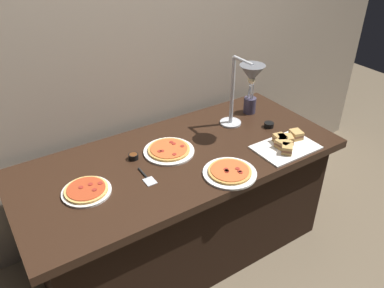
{
  "coord_description": "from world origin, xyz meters",
  "views": [
    {
      "loc": [
        -0.96,
        -1.6,
        2.01
      ],
      "look_at": [
        0.08,
        0.0,
        0.81
      ],
      "focal_mm": 36.16,
      "sensor_mm": 36.0,
      "label": 1
    }
  ],
  "objects_px": {
    "pizza_plate_front": "(169,150)",
    "sauce_cup_near": "(269,125)",
    "sauce_cup_far": "(133,156)",
    "serving_spatula": "(146,177)",
    "utensil_holder": "(250,105)",
    "pizza_plate_center": "(86,191)",
    "heat_lamp": "(248,79)",
    "pizza_plate_raised_stand": "(230,172)",
    "sandwich_platter": "(286,144)"
  },
  "relations": [
    {
      "from": "heat_lamp",
      "to": "utensil_holder",
      "type": "xyz_separation_m",
      "value": [
        0.21,
        0.19,
        -0.3
      ]
    },
    {
      "from": "pizza_plate_raised_stand",
      "to": "serving_spatula",
      "type": "xyz_separation_m",
      "value": [
        -0.39,
        0.22,
        -0.01
      ]
    },
    {
      "from": "heat_lamp",
      "to": "pizza_plate_raised_stand",
      "type": "relative_size",
      "value": 1.6
    },
    {
      "from": "pizza_plate_front",
      "to": "sauce_cup_near",
      "type": "bearing_deg",
      "value": -7.82
    },
    {
      "from": "pizza_plate_front",
      "to": "pizza_plate_center",
      "type": "bearing_deg",
      "value": -169.79
    },
    {
      "from": "sandwich_platter",
      "to": "sauce_cup_far",
      "type": "distance_m",
      "value": 0.9
    },
    {
      "from": "utensil_holder",
      "to": "pizza_plate_front",
      "type": "bearing_deg",
      "value": -169.5
    },
    {
      "from": "pizza_plate_raised_stand",
      "to": "utensil_holder",
      "type": "relative_size",
      "value": 1.31
    },
    {
      "from": "pizza_plate_center",
      "to": "serving_spatula",
      "type": "relative_size",
      "value": 1.47
    },
    {
      "from": "heat_lamp",
      "to": "pizza_plate_front",
      "type": "relative_size",
      "value": 1.56
    },
    {
      "from": "heat_lamp",
      "to": "sauce_cup_near",
      "type": "bearing_deg",
      "value": -11.53
    },
    {
      "from": "sauce_cup_near",
      "to": "serving_spatula",
      "type": "xyz_separation_m",
      "value": [
        -0.92,
        -0.05,
        -0.01
      ]
    },
    {
      "from": "heat_lamp",
      "to": "sauce_cup_near",
      "type": "height_order",
      "value": "heat_lamp"
    },
    {
      "from": "sauce_cup_near",
      "to": "serving_spatula",
      "type": "distance_m",
      "value": 0.92
    },
    {
      "from": "pizza_plate_front",
      "to": "serving_spatula",
      "type": "relative_size",
      "value": 1.75
    },
    {
      "from": "pizza_plate_center",
      "to": "heat_lamp",
      "type": "bearing_deg",
      "value": 2.06
    },
    {
      "from": "pizza_plate_front",
      "to": "utensil_holder",
      "type": "relative_size",
      "value": 1.34
    },
    {
      "from": "pizza_plate_front",
      "to": "pizza_plate_raised_stand",
      "type": "height_order",
      "value": "same"
    },
    {
      "from": "sandwich_platter",
      "to": "sauce_cup_near",
      "type": "relative_size",
      "value": 5.97
    },
    {
      "from": "sauce_cup_near",
      "to": "utensil_holder",
      "type": "distance_m",
      "value": 0.24
    },
    {
      "from": "pizza_plate_raised_stand",
      "to": "utensil_holder",
      "type": "xyz_separation_m",
      "value": [
        0.56,
        0.5,
        0.05
      ]
    },
    {
      "from": "pizza_plate_front",
      "to": "sauce_cup_near",
      "type": "xyz_separation_m",
      "value": [
        0.7,
        -0.1,
        0.0
      ]
    },
    {
      "from": "sandwich_platter",
      "to": "utensil_holder",
      "type": "relative_size",
      "value": 1.68
    },
    {
      "from": "sauce_cup_near",
      "to": "pizza_plate_center",
      "type": "bearing_deg",
      "value": -179.95
    },
    {
      "from": "pizza_plate_center",
      "to": "pizza_plate_raised_stand",
      "type": "height_order",
      "value": "same"
    },
    {
      "from": "heat_lamp",
      "to": "serving_spatula",
      "type": "relative_size",
      "value": 2.75
    },
    {
      "from": "heat_lamp",
      "to": "sandwich_platter",
      "type": "distance_m",
      "value": 0.44
    },
    {
      "from": "sauce_cup_far",
      "to": "sandwich_platter",
      "type": "bearing_deg",
      "value": -24.9
    },
    {
      "from": "sauce_cup_far",
      "to": "pizza_plate_center",
      "type": "bearing_deg",
      "value": -156.26
    },
    {
      "from": "sandwich_platter",
      "to": "utensil_holder",
      "type": "xyz_separation_m",
      "value": [
        0.11,
        0.47,
        0.04
      ]
    },
    {
      "from": "sandwich_platter",
      "to": "sauce_cup_far",
      "type": "relative_size",
      "value": 6.62
    },
    {
      "from": "pizza_plate_front",
      "to": "sandwich_platter",
      "type": "height_order",
      "value": "sandwich_platter"
    },
    {
      "from": "serving_spatula",
      "to": "pizza_plate_front",
      "type": "bearing_deg",
      "value": 33.57
    },
    {
      "from": "pizza_plate_raised_stand",
      "to": "sauce_cup_far",
      "type": "height_order",
      "value": "same"
    },
    {
      "from": "sauce_cup_near",
      "to": "pizza_plate_front",
      "type": "bearing_deg",
      "value": 172.18
    },
    {
      "from": "sauce_cup_far",
      "to": "utensil_holder",
      "type": "height_order",
      "value": "utensil_holder"
    },
    {
      "from": "pizza_plate_front",
      "to": "pizza_plate_raised_stand",
      "type": "distance_m",
      "value": 0.4
    },
    {
      "from": "sauce_cup_near",
      "to": "utensil_holder",
      "type": "xyz_separation_m",
      "value": [
        0.03,
        0.23,
        0.04
      ]
    },
    {
      "from": "pizza_plate_front",
      "to": "serving_spatula",
      "type": "distance_m",
      "value": 0.27
    },
    {
      "from": "sauce_cup_far",
      "to": "serving_spatula",
      "type": "xyz_separation_m",
      "value": [
        -0.02,
        -0.2,
        -0.01
      ]
    },
    {
      "from": "pizza_plate_center",
      "to": "sandwich_platter",
      "type": "height_order",
      "value": "sandwich_platter"
    },
    {
      "from": "pizza_plate_front",
      "to": "sauce_cup_near",
      "type": "height_order",
      "value": "same"
    },
    {
      "from": "sauce_cup_far",
      "to": "heat_lamp",
      "type": "bearing_deg",
      "value": -8.5
    },
    {
      "from": "sandwich_platter",
      "to": "sauce_cup_near",
      "type": "bearing_deg",
      "value": 71.11
    },
    {
      "from": "sandwich_platter",
      "to": "utensil_holder",
      "type": "distance_m",
      "value": 0.48
    },
    {
      "from": "pizza_plate_raised_stand",
      "to": "utensil_holder",
      "type": "height_order",
      "value": "utensil_holder"
    },
    {
      "from": "pizza_plate_center",
      "to": "serving_spatula",
      "type": "height_order",
      "value": "pizza_plate_center"
    },
    {
      "from": "serving_spatula",
      "to": "sauce_cup_near",
      "type": "bearing_deg",
      "value": 3.37
    },
    {
      "from": "heat_lamp",
      "to": "pizza_plate_front",
      "type": "xyz_separation_m",
      "value": [
        -0.52,
        0.06,
        -0.35
      ]
    },
    {
      "from": "pizza_plate_center",
      "to": "utensil_holder",
      "type": "bearing_deg",
      "value": 10.38
    }
  ]
}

